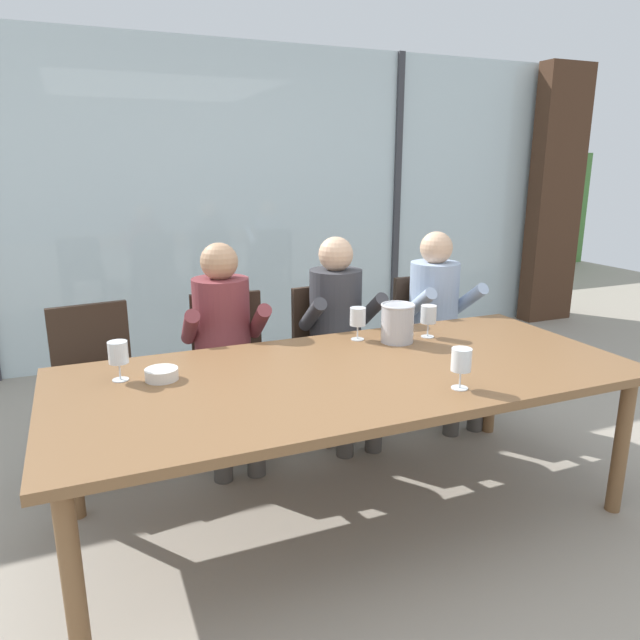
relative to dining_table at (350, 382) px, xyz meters
The scene contains 19 objects.
ground 1.21m from the dining_table, 90.00° to the left, with size 14.00×14.00×0.00m, color #9E9384.
window_glass_panel 2.77m from the dining_table, 90.00° to the left, with size 7.81×0.03×2.60m, color silver.
window_mullion_right 3.26m from the dining_table, 56.75° to the left, with size 0.06×0.06×2.60m, color #38383D.
hillside_vineyard 6.43m from the dining_table, 90.00° to the left, with size 13.81×2.40×1.81m, color #477A38.
curtain_heavy_drape 4.40m from the dining_table, 35.33° to the left, with size 0.56×0.20×2.60m, color #472D1E.
dining_table is the anchor object (origin of this frame).
chair_near_curtain 1.45m from the dining_table, 137.13° to the left, with size 0.49×0.49×0.90m.
chair_left_of_center 1.04m from the dining_table, 107.61° to the left, with size 0.48×0.48×0.90m.
chair_center 1.03m from the dining_table, 71.23° to the left, with size 0.49×0.49×0.90m.
chair_right_of_center 1.46m from the dining_table, 43.00° to the left, with size 0.45×0.45×0.90m.
person_maroon_top 0.92m from the dining_table, 113.66° to the left, with size 0.48×0.63×1.22m.
person_charcoal_jacket 0.91m from the dining_table, 68.21° to the left, with size 0.48×0.62×1.22m.
person_pale_blue_shirt 1.35m from the dining_table, 38.83° to the left, with size 0.46×0.61×1.22m.
ice_bucket_primary 0.54m from the dining_table, 36.09° to the left, with size 0.18×0.18×0.20m.
tasting_bowl 0.83m from the dining_table, 165.33° to the left, with size 0.14×0.14×0.05m, color silver.
wine_glass_by_left_taster 1.02m from the dining_table, 164.25° to the left, with size 0.08×0.08×0.17m.
wine_glass_near_bucket 0.52m from the dining_table, 59.74° to the left, with size 0.08×0.08×0.17m.
wine_glass_center_pour 0.53m from the dining_table, 48.72° to the right, with size 0.08×0.08×0.17m.
wine_glass_by_right_taster 0.71m from the dining_table, 27.33° to the left, with size 0.08×0.08×0.17m.
Camera 1 is at (-1.08, -2.25, 1.63)m, focal length 32.83 mm.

